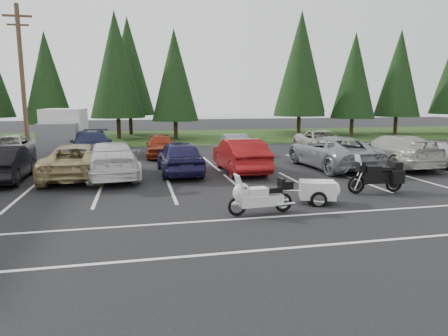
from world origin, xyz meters
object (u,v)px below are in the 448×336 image
Objects in this scene: touring_motorcycle at (261,193)px; adventure_motorcycle at (376,173)px; car_far_1 at (92,145)px; car_far_3 at (236,145)px; car_near_3 at (111,160)px; box_truck at (63,132)px; car_far_0 at (9,148)px; utility_pole at (22,79)px; cargo_trailer at (317,192)px; car_near_7 at (393,151)px; car_near_1 at (5,163)px; car_near_6 at (331,152)px; car_near_2 at (78,161)px; car_near_4 at (180,157)px; car_near_8 at (433,152)px; car_far_2 at (161,145)px; car_near_5 at (240,155)px; car_far_4 at (321,141)px.

adventure_motorcycle is at bearing 14.15° from touring_motorcycle.
car_far_1 is 8.67m from car_far_3.
touring_motorcycle is (4.78, -6.98, -0.17)m from car_near_3.
box_truck is 3.43m from car_far_0.
box_truck is (2.00, 0.50, -3.25)m from utility_pole.
car_far_0 is 3.11× the size of cargo_trailer.
touring_motorcycle is at bearing 35.93° from car_near_7.
car_near_1 is 0.79× the size of car_near_6.
car_near_2 is at bearing -1.29° from car_near_7.
car_far_1 is at bearing -53.35° from car_near_4.
car_near_8 is (2.28, -0.18, -0.12)m from car_near_7.
box_truck is at bearing 14.04° from utility_pole.
cargo_trailer is (11.43, -6.37, -0.39)m from car_near_1.
car_far_2 is at bearing 127.50° from cargo_trailer.
car_near_3 is at bearing -109.41° from car_far_2.
car_near_7 is at bearing -35.33° from car_far_3.
touring_motorcycle reaches higher than cargo_trailer.
car_near_6 is 18.02m from car_far_0.
car_near_5 is 9.38m from car_far_4.
car_far_4 reaches higher than car_far_3.
car_near_1 reaches higher than car_near_8.
car_far_3 is 11.19m from adventure_motorcycle.
car_near_7 is 1.36× the size of car_far_2.
car_near_2 is (2.95, 0.05, -0.00)m from car_near_1.
car_near_6 is 10.24m from car_far_2.
car_far_3 is at bearing -128.55° from car_near_4.
car_near_2 reaches higher than car_far_4.
car_near_2 is 12.33m from car_near_6.
car_near_4 is at bearing -179.31° from car_near_3.
cargo_trailer is at bearing -59.97° from car_far_1.
car_near_8 reaches higher than touring_motorcycle.
car_near_4 is (4.55, 0.11, 0.03)m from car_near_2.
car_near_1 is 4.42m from car_near_3.
car_near_3 is at bearing 5.11° from car_near_4.
car_near_3 reaches higher than car_near_2.
car_near_8 is at bearing 174.78° from car_near_7.
car_near_4 is 8.72m from adventure_motorcycle.
car_far_2 is 10.63m from car_far_4.
car_far_4 is (6.00, 0.62, 0.05)m from car_far_3.
box_truck reaches higher than car_far_3.
utility_pole is 4.32m from car_far_0.
car_near_1 is 12.83m from car_far_3.
car_near_3 is 14.60m from car_far_4.
car_near_2 is 12.53m from adventure_motorcycle.
car_near_5 is 6.98m from car_far_2.
car_near_5 reaches higher than car_near_8.
car_near_8 is at bearing -23.61° from box_truck.
car_far_1 reaches higher than car_near_3.
car_far_4 is at bearing -113.94° from car_near_6.
car_far_0 reaches higher than car_far_3.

